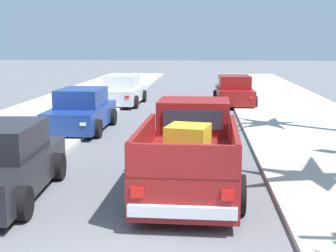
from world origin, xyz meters
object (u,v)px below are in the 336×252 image
car_left_near (122,91)px  car_right_mid (234,91)px  car_left_far (0,164)px  pickup_truck (191,152)px  car_left_mid (81,111)px

car_left_near → car_right_mid: same height
car_right_mid → car_left_far: size_ratio=0.99×
pickup_truck → car_left_mid: pickup_truck is taller
car_left_mid → pickup_truck: bearing=-57.7°
pickup_truck → car_left_mid: 7.81m
pickup_truck → car_left_near: pickup_truck is taller
pickup_truck → car_left_near: size_ratio=1.22×
car_left_near → car_left_far: 14.84m
car_left_near → car_left_far: same height
pickup_truck → car_right_mid: pickup_truck is taller
car_left_far → car_left_mid: bearing=91.7°
pickup_truck → car_left_far: bearing=-165.9°
car_right_mid → pickup_truck: bearing=-97.5°
pickup_truck → car_left_near: (-3.89, 13.86, -0.08)m
car_left_near → car_left_far: (-0.05, -14.84, 0.00)m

